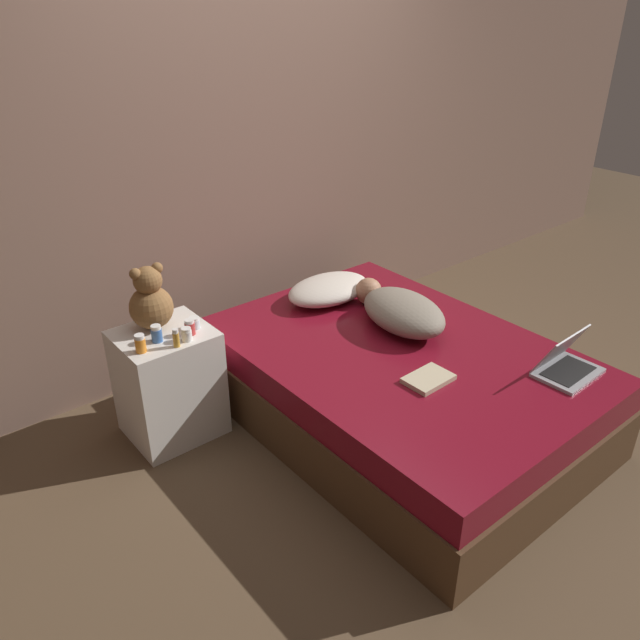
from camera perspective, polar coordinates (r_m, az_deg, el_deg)
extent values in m
plane|color=brown|center=(3.46, 6.99, -9.06)|extent=(12.00, 12.00, 0.00)
cube|color=#846656|center=(3.81, -5.88, 16.08)|extent=(8.00, 0.06, 2.60)
cube|color=#4C331E|center=(3.38, 7.13, -7.09)|extent=(1.37, 1.93, 0.29)
cube|color=maroon|center=(3.25, 7.36, -3.83)|extent=(1.34, 1.90, 0.16)
cube|color=silver|center=(3.29, -13.63, -5.64)|extent=(0.45, 0.41, 0.59)
ellipsoid|color=beige|center=(3.67, 0.79, 2.84)|extent=(0.54, 0.34, 0.13)
ellipsoid|color=gray|center=(3.37, 7.65, 0.73)|extent=(0.45, 0.60, 0.19)
sphere|color=#A87556|center=(3.63, 4.46, 2.66)|extent=(0.15, 0.15, 0.15)
cylinder|color=#A87556|center=(3.51, 9.43, 0.58)|extent=(0.10, 0.25, 0.06)
cube|color=#9E9EA3|center=(3.20, 21.71, -4.48)|extent=(0.32, 0.23, 0.02)
cube|color=black|center=(3.20, 21.74, -4.34)|extent=(0.26, 0.16, 0.00)
cube|color=#9E9EA3|center=(3.17, 21.13, -2.46)|extent=(0.31, 0.12, 0.20)
cube|color=black|center=(3.17, 21.13, -2.46)|extent=(0.28, 0.10, 0.17)
sphere|color=brown|center=(3.16, -15.16, 1.12)|extent=(0.22, 0.22, 0.22)
sphere|color=brown|center=(3.10, -15.49, 3.51)|extent=(0.14, 0.14, 0.14)
sphere|color=brown|center=(3.06, -16.55, 4.06)|extent=(0.06, 0.06, 0.06)
sphere|color=brown|center=(3.10, -14.68, 4.62)|extent=(0.06, 0.06, 0.06)
cylinder|color=orange|center=(2.99, -16.09, -2.23)|extent=(0.05, 0.05, 0.07)
cylinder|color=white|center=(2.97, -16.20, -1.49)|extent=(0.05, 0.05, 0.02)
cylinder|color=gold|center=(2.99, -13.01, -1.77)|extent=(0.03, 0.03, 0.07)
cylinder|color=white|center=(2.97, -13.11, -0.99)|extent=(0.03, 0.03, 0.02)
cylinder|color=silver|center=(3.14, -11.41, -0.36)|extent=(0.05, 0.05, 0.05)
cylinder|color=white|center=(3.13, -11.46, 0.13)|extent=(0.05, 0.05, 0.01)
cylinder|color=#B72D2D|center=(3.09, -11.80, -0.76)|extent=(0.05, 0.05, 0.06)
cylinder|color=white|center=(3.07, -11.87, -0.12)|extent=(0.05, 0.05, 0.02)
cylinder|color=white|center=(3.04, -12.09, -1.40)|extent=(0.05, 0.05, 0.05)
cylinder|color=white|center=(3.02, -12.15, -0.85)|extent=(0.05, 0.05, 0.01)
cylinder|color=#3866B2|center=(3.06, -14.70, -1.35)|extent=(0.05, 0.05, 0.07)
cylinder|color=white|center=(3.04, -14.79, -0.65)|extent=(0.05, 0.05, 0.02)
cube|color=#C6B793|center=(2.97, 9.88, -5.32)|extent=(0.23, 0.16, 0.02)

